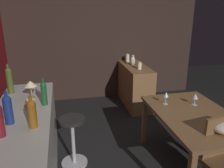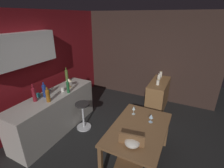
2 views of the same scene
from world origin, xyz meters
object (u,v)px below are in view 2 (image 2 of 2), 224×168
(wine_bottle_amber, at_px, (48,95))
(vase_ceramic_ivory, at_px, (159,77))
(fruit_bowl, at_px, (132,143))
(cup_slate, at_px, (48,91))
(wine_bottle_olive, at_px, (67,75))
(counter_lamp, at_px, (69,81))
(dining_table, at_px, (139,132))
(sideboard_cabinet, at_px, (158,95))
(wine_glass_left, at_px, (134,108))
(wine_bottle_ruby, at_px, (34,93))
(cup_white, at_px, (63,90))
(chair_near_window, at_px, (129,163))
(wine_glass_right, at_px, (151,116))
(cup_teal, at_px, (38,95))
(pillar_candle_tall, at_px, (158,82))
(wine_bottle_green, at_px, (68,86))
(bar_stool, at_px, (83,115))
(wine_bottle_cobalt, at_px, (44,90))
(pillar_candle_short, at_px, (161,74))

(wine_bottle_amber, relative_size, vase_ceramic_ivory, 1.49)
(fruit_bowl, distance_m, cup_slate, 2.19)
(wine_bottle_olive, distance_m, cup_slate, 0.71)
(counter_lamp, bearing_deg, dining_table, -105.00)
(sideboard_cabinet, bearing_deg, wine_glass_left, 175.40)
(wine_bottle_ruby, bearing_deg, vase_ceramic_ivory, -38.57)
(cup_white, height_order, vase_ceramic_ivory, vase_ceramic_ivory)
(wine_glass_left, bearing_deg, chair_near_window, -163.55)
(wine_glass_right, relative_size, cup_slate, 1.30)
(fruit_bowl, distance_m, vase_ceramic_ivory, 2.54)
(chair_near_window, height_order, counter_lamp, counter_lamp)
(wine_bottle_amber, xyz_separation_m, counter_lamp, (0.72, 0.09, 0.03))
(wine_bottle_amber, bearing_deg, vase_ceramic_ivory, -35.81)
(wine_bottle_ruby, relative_size, vase_ceramic_ivory, 1.78)
(dining_table, bearing_deg, wine_bottle_amber, 96.82)
(wine_glass_left, xyz_separation_m, cup_slate, (-0.28, 1.87, 0.08))
(chair_near_window, bearing_deg, cup_teal, 80.41)
(counter_lamp, bearing_deg, vase_ceramic_ivory, -47.76)
(pillar_candle_tall, bearing_deg, wine_glass_right, -171.89)
(wine_bottle_ruby, distance_m, cup_slate, 0.40)
(wine_bottle_olive, bearing_deg, dining_table, -109.26)
(wine_bottle_green, bearing_deg, cup_slate, 120.17)
(fruit_bowl, height_order, cup_teal, cup_teal)
(dining_table, bearing_deg, cup_teal, 94.22)
(wine_bottle_green, bearing_deg, sideboard_cabinet, -43.13)
(bar_stool, height_order, wine_bottle_ruby, wine_bottle_ruby)
(dining_table, bearing_deg, chair_near_window, -175.79)
(wine_bottle_cobalt, relative_size, counter_lamp, 1.43)
(wine_bottle_ruby, height_order, cup_teal, wine_bottle_ruby)
(wine_glass_right, distance_m, counter_lamp, 2.04)
(dining_table, relative_size, wine_glass_left, 8.20)
(pillar_candle_tall, distance_m, pillar_candle_short, 0.63)
(chair_near_window, xyz_separation_m, wine_bottle_amber, (0.31, 1.83, 0.55))
(wine_bottle_amber, bearing_deg, cup_white, 9.05)
(wine_glass_left, bearing_deg, sideboard_cabinet, -4.60)
(chair_near_window, distance_m, wine_bottle_olive, 2.61)
(wine_bottle_amber, xyz_separation_m, wine_bottle_cobalt, (0.12, 0.22, 0.01))
(wine_bottle_amber, bearing_deg, wine_glass_right, -76.61)
(wine_glass_right, height_order, counter_lamp, counter_lamp)
(pillar_candle_short, bearing_deg, cup_slate, 140.37)
(cup_slate, xyz_separation_m, pillar_candle_tall, (1.73, -2.00, -0.06))
(fruit_bowl, xyz_separation_m, pillar_candle_short, (2.85, 0.18, 0.11))
(cup_slate, bearing_deg, dining_table, -91.74)
(wine_bottle_olive, bearing_deg, wine_bottle_cobalt, -170.80)
(wine_bottle_olive, bearing_deg, counter_lamp, -132.14)
(bar_stool, relative_size, fruit_bowl, 2.98)
(wine_bottle_ruby, relative_size, cup_white, 3.30)
(cup_slate, bearing_deg, bar_stool, -65.61)
(bar_stool, relative_size, wine_bottle_ruby, 1.78)
(wine_bottle_green, bearing_deg, vase_ceramic_ivory, -41.24)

